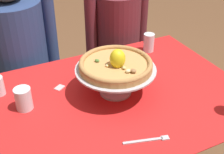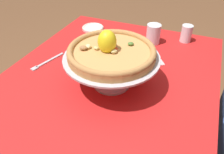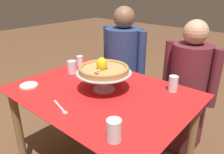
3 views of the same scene
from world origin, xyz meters
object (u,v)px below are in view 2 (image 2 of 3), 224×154
dinner_fork (46,62)px  pizza_stand (111,64)px  sugar_packet (160,63)px  water_glass_back_left (186,35)px  side_plate (93,28)px  pizza (111,51)px  water_glass_side_left (153,35)px

dinner_fork → pizza_stand: bearing=85.2°
dinner_fork → sugar_packet: 0.57m
dinner_fork → sugar_packet: size_ratio=3.87×
pizza_stand → sugar_packet: pizza_stand is taller
water_glass_back_left → sugar_packet: size_ratio=1.94×
pizza_stand → dinner_fork: size_ratio=2.04×
side_plate → dinner_fork: bearing=-5.3°
water_glass_back_left → side_plate: (0.06, -0.57, -0.03)m
pizza_stand → sugar_packet: size_ratio=7.90×
water_glass_back_left → side_plate: water_glass_back_left is taller
pizza → side_plate: size_ratio=2.62×
pizza → water_glass_back_left: (-0.53, 0.24, -0.12)m
dinner_fork → pizza: bearing=85.2°
water_glass_side_left → water_glass_back_left: bearing=117.9°
pizza → sugar_packet: (-0.25, 0.16, -0.16)m
water_glass_back_left → dinner_fork: bearing=-50.5°
pizza_stand → side_plate: bearing=-145.4°
pizza → water_glass_back_left: 0.60m
pizza → water_glass_back_left: bearing=155.5°
water_glass_back_left → dinner_fork: water_glass_back_left is taller
water_glass_back_left → dinner_fork: size_ratio=0.50×
pizza → side_plate: pizza is taller
pizza_stand → water_glass_side_left: size_ratio=3.62×
pizza_stand → side_plate: 0.58m
pizza_stand → pizza: (-0.00, -0.00, 0.06)m
water_glass_side_left → pizza: bearing=-9.3°
pizza_stand → sugar_packet: (-0.25, 0.16, -0.10)m
side_plate → sugar_packet: bearing=64.9°
side_plate → sugar_packet: (0.23, 0.49, -0.01)m
water_glass_back_left → dinner_fork: (0.50, -0.61, -0.04)m
water_glass_side_left → dinner_fork: 0.60m
water_glass_back_left → side_plate: size_ratio=0.72×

